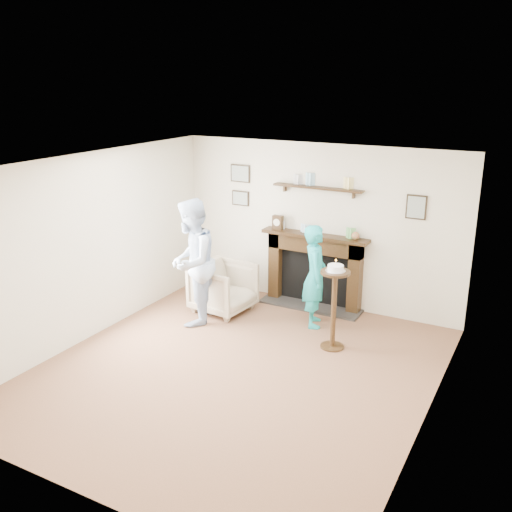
# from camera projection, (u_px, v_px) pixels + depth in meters

# --- Properties ---
(ground) EXTENTS (5.00, 5.00, 0.00)m
(ground) POSITION_uv_depth(u_px,v_px,m) (237.00, 370.00, 6.95)
(ground) COLOR brown
(ground) RESTS_ON ground
(room_shell) EXTENTS (4.54, 5.02, 2.52)m
(room_shell) POSITION_uv_depth(u_px,v_px,m) (263.00, 229.00, 7.03)
(room_shell) COLOR beige
(room_shell) RESTS_ON ground
(armchair) EXTENTS (0.90, 0.88, 0.74)m
(armchair) POSITION_uv_depth(u_px,v_px,m) (224.00, 310.00, 8.73)
(armchair) COLOR tan
(armchair) RESTS_ON ground
(man) EXTENTS (0.90, 1.04, 1.82)m
(man) POSITION_uv_depth(u_px,v_px,m) (194.00, 321.00, 8.34)
(man) COLOR silver
(man) RESTS_ON ground
(woman) EXTENTS (0.55, 0.64, 1.48)m
(woman) POSITION_uv_depth(u_px,v_px,m) (314.00, 324.00, 8.24)
(woman) COLOR #21BFB1
(woman) RESTS_ON ground
(pedestal_table) EXTENTS (0.38, 0.38, 1.22)m
(pedestal_table) POSITION_uv_depth(u_px,v_px,m) (334.00, 294.00, 7.32)
(pedestal_table) COLOR black
(pedestal_table) RESTS_ON ground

